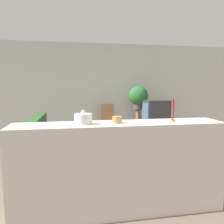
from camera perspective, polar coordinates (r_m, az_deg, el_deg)
ground_plane at (r=3.42m, az=-0.45°, el=-18.55°), size 14.00×14.00×0.00m
wall_back at (r=6.50m, az=-5.53°, el=5.75°), size 9.00×0.06×2.70m
couch at (r=4.60m, az=-14.86°, el=-8.20°), size 0.95×1.62×0.86m
tv_stand at (r=5.88m, az=11.67°, el=-5.07°), size 0.73×0.57×0.54m
television at (r=5.79m, az=11.74°, el=0.28°), size 0.67×0.54×0.56m
wooden_chair at (r=6.15m, az=-1.06°, el=-1.96°), size 0.44×0.44×0.96m
plant_stand at (r=6.24m, az=6.80°, el=-2.96°), size 0.14×0.14×0.83m
potted_plant at (r=6.15m, az=6.90°, el=4.09°), size 0.54×0.54×0.64m
foreground_counter at (r=2.61m, az=2.10°, el=-14.35°), size 2.41×0.44×1.05m
decorative_bowl at (r=2.40m, az=-7.53°, el=-1.77°), size 0.19×0.19×0.16m
candle_jar at (r=2.45m, az=1.35°, el=-2.02°), size 0.11×0.11×0.08m
candlestick at (r=2.66m, az=15.53°, el=-0.49°), size 0.07×0.07×0.27m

